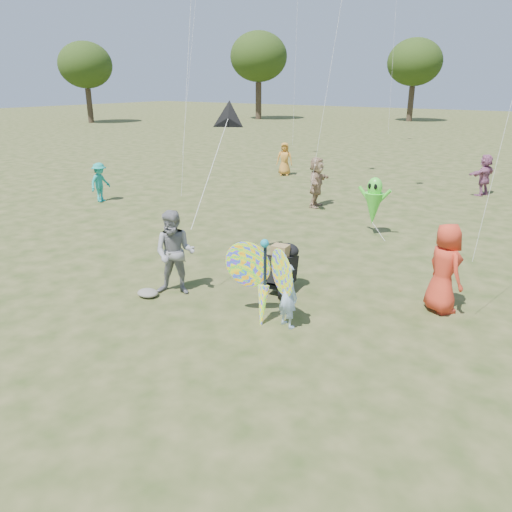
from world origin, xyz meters
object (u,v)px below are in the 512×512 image
Objects in this scene: child_girl at (288,296)px; adult_man at (175,253)px; crowd_g at (285,159)px; crowd_i at (100,182)px; alien_kite at (373,203)px; jogging_stroller at (282,265)px; crowd_a at (445,268)px; crowd_j at (484,175)px; butterfly_kite at (264,280)px; crowd_d at (316,182)px.

adult_man is at bearing 18.72° from child_girl.
adult_man reaches higher than crowd_g.
alien_kite is at bearing -89.83° from crowd_i.
child_girl is at bearing -84.37° from crowd_g.
child_girl reaches higher than jogging_stroller.
crowd_a is at bearing -115.19° from child_girl.
crowd_j is at bearing -74.34° from child_girl.
butterfly_kite is (-2.66, -2.40, -0.07)m from crowd_a.
crowd_d is 1.15× the size of crowd_g.
child_girl is 0.69× the size of crowd_d.
adult_man reaches higher than crowd_i.
crowd_g is 1.07× the size of crowd_i.
adult_man is 1.06× the size of alien_kite.
crowd_g is 0.86× the size of butterfly_kite.
crowd_a is 1.04× the size of alien_kite.
crowd_i is at bearing 154.70° from jogging_stroller.
butterfly_kite is (-0.49, -0.07, 0.22)m from child_girl.
crowd_a is 8.91m from crowd_d.
crowd_a is at bearing 28.11° from crowd_j.
child_girl is 0.68× the size of adult_man.
jogging_stroller is (1.83, 1.39, -0.31)m from adult_man.
butterfly_kite is at bearing -170.63° from crowd_d.
jogging_stroller is at bearing 13.69° from crowd_j.
butterfly_kite is (7.92, -13.60, 0.05)m from crowd_g.
crowd_g is at bearing 114.56° from jogging_stroller.
crowd_a reaches higher than crowd_i.
crowd_j is 0.90× the size of butterfly_kite.
crowd_i is 0.90× the size of crowd_j.
crowd_j is at bearing -52.60° from crowd_d.
butterfly_kite is (2.29, -0.02, -0.08)m from adult_man.
butterfly_kite is (-1.02, -14.29, 0.02)m from crowd_j.
crowd_a reaches higher than crowd_j.
child_girl is at bearing -27.12° from adult_man.
crowd_j is 1.51× the size of jogging_stroller.
crowd_g is (-5.63, 13.58, -0.13)m from adult_man.
child_girl is 3.20m from crowd_a.
crowd_d is at bearing 106.12° from jogging_stroller.
adult_man is 14.70m from crowd_g.
child_girl is at bearing -61.64° from jogging_stroller.
crowd_d is at bearing -74.40° from crowd_g.
crowd_j is (3.31, 14.27, -0.10)m from adult_man.
crowd_j is 7.89m from alien_kite.
crowd_g is at bearing 136.45° from alien_kite.
crowd_j is at bearing -60.57° from crowd_i.
adult_man is 1.02× the size of crowd_a.
jogging_stroller is at bearing -89.48° from alien_kite.
crowd_g is at bearing 84.49° from adult_man.
crowd_d is (-1.29, 8.73, -0.02)m from adult_man.
alien_kite is at bearing 94.45° from butterfly_kite.
alien_kite is (-3.17, 4.16, 0.06)m from crowd_a.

